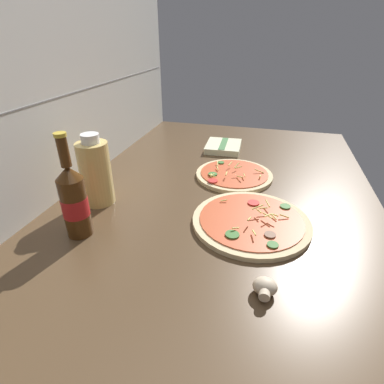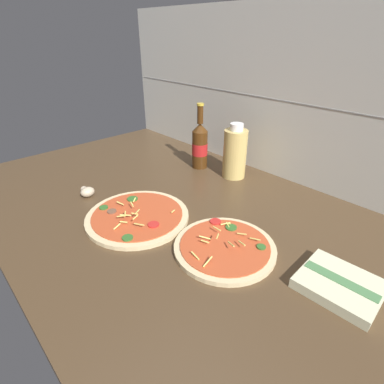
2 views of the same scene
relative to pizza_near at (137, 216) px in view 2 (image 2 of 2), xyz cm
name	(u,v)px [view 2 (image 2 of 2)]	position (x,y,z in cm)	size (l,w,h in cm)	color
counter_slab	(178,218)	(6.49, 10.03, -2.01)	(160.00, 90.00, 2.50)	#4C3823
tile_backsplash	(276,99)	(6.49, 55.52, 26.74)	(160.00, 1.13, 60.00)	silver
pizza_near	(137,216)	(0.00, 0.00, 0.00)	(29.80, 29.80, 4.31)	beige
pizza_far	(225,247)	(26.71, 8.09, 0.00)	(25.51, 25.51, 4.45)	beige
beer_bottle	(200,145)	(-14.73, 39.64, 8.43)	(6.07, 6.07, 25.13)	#47280F
oil_bottle	(235,153)	(0.15, 42.95, 8.48)	(8.53, 8.53, 20.08)	#D6B766
mushroom_left	(87,192)	(-22.70, -4.45, 0.85)	(4.83, 4.60, 3.22)	beige
dish_towel	(339,285)	(51.95, 15.98, 0.46)	(16.43, 14.48, 2.56)	beige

